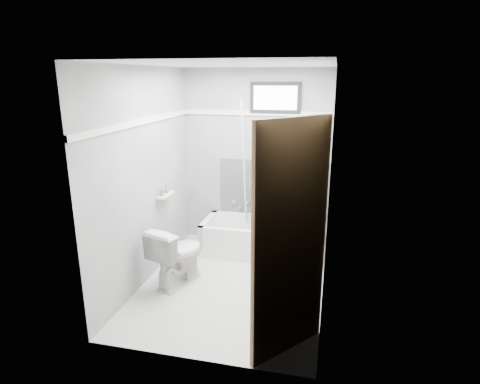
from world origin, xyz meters
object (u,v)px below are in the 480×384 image
(door, at_px, (321,262))
(office_chair, at_px, (277,206))
(bathtub, at_px, (259,238))
(soap_bottle_b, at_px, (167,189))
(toilet, at_px, (178,255))
(soap_bottle_a, at_px, (162,191))

(door, bearing_deg, office_chair, 105.50)
(bathtub, bearing_deg, soap_bottle_b, -154.13)
(toilet, height_order, door, door)
(soap_bottle_b, bearing_deg, toilet, -57.99)
(door, bearing_deg, soap_bottle_b, 138.56)
(office_chair, distance_m, toilet, 1.48)
(soap_bottle_a, relative_size, soap_bottle_b, 1.15)
(toilet, xyz_separation_m, door, (1.60, -1.18, 0.66))
(door, distance_m, soap_bottle_a, 2.47)
(office_chair, xyz_separation_m, door, (0.62, -2.25, 0.34))
(bathtub, height_order, door, door)
(office_chair, relative_size, soap_bottle_b, 11.45)
(toilet, bearing_deg, bathtub, -107.16)
(toilet, bearing_deg, soap_bottle_b, -39.30)
(toilet, relative_size, door, 0.35)
(bathtub, relative_size, toilet, 2.13)
(toilet, relative_size, soap_bottle_b, 7.40)
(office_chair, height_order, toilet, office_chair)
(door, height_order, soap_bottle_a, door)
(bathtub, height_order, office_chair, office_chair)
(toilet, xyz_separation_m, soap_bottle_a, (-0.32, 0.37, 0.62))
(bathtub, distance_m, soap_bottle_b, 1.40)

